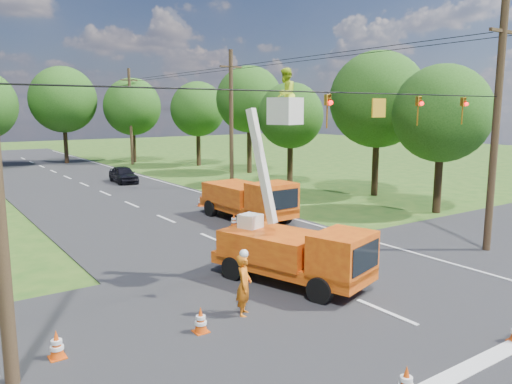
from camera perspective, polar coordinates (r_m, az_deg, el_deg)
ground at (r=31.53m, az=-14.03°, el=-1.46°), size 140.00×140.00×0.00m
road_main at (r=31.53m, az=-14.03°, el=-1.46°), size 12.00×100.00×0.06m
road_cross at (r=16.52m, az=9.28°, el=-11.28°), size 56.00×10.00×0.07m
stop_bar at (r=13.60m, az=25.34°, el=-16.80°), size 9.00×0.45×0.02m
edge_line at (r=33.86m, az=-5.15°, el=-0.47°), size 0.12×90.00×0.02m
bucket_truck at (r=16.66m, az=4.40°, el=-5.46°), size 3.52×5.78×7.11m
second_truck at (r=26.07m, az=-0.77°, el=-0.82°), size 2.58×6.07×2.24m
ground_worker at (r=14.33m, az=-1.39°, el=-10.61°), size 0.75×0.78×1.80m
distant_car at (r=41.15m, az=-14.91°, el=1.95°), size 1.84×4.04×1.34m
traffic_cone_0 at (r=11.19m, az=16.78°, el=-20.13°), size 0.38×0.38×0.71m
traffic_cone_2 at (r=20.69m, az=3.04°, el=-5.84°), size 0.38×0.38×0.71m
traffic_cone_3 at (r=24.82m, az=-2.54°, el=-3.25°), size 0.38×0.38×0.71m
traffic_cone_4 at (r=13.54m, az=-6.35°, el=-14.36°), size 0.38×0.38×0.71m
traffic_cone_5 at (r=13.07m, az=-21.82°, el=-15.91°), size 0.38×0.38×0.71m
traffic_cone_7 at (r=30.24m, az=-6.33°, el=-1.00°), size 0.38×0.38×0.71m
pole_right_near at (r=22.27m, az=25.72°, el=6.71°), size 1.80×0.30×10.00m
pole_right_mid at (r=36.57m, az=-2.85°, el=8.33°), size 1.80×0.30×10.00m
pole_right_far at (r=54.58m, az=-14.14°, el=8.42°), size 1.80×0.30×10.00m
signal_span at (r=17.09m, az=15.28°, el=9.35°), size 18.00×0.29×1.07m
tree_right_a at (r=29.70m, az=20.49°, el=8.38°), size 5.40×5.40×8.28m
tree_right_b at (r=34.61m, az=13.76°, el=10.21°), size 6.40×6.40×9.65m
tree_right_c at (r=38.47m, az=3.97°, el=8.68°), size 5.00×5.00×7.83m
tree_right_d at (r=45.87m, az=-0.77°, el=10.53°), size 6.00×6.00×9.70m
tree_right_e at (r=52.21m, az=-6.68°, el=9.38°), size 5.60×5.60×8.63m
tree_far_b at (r=57.72m, az=-21.19°, el=9.81°), size 7.00×7.00×10.32m
tree_far_c at (r=56.80m, az=-13.95°, el=9.42°), size 6.20×6.20×9.18m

